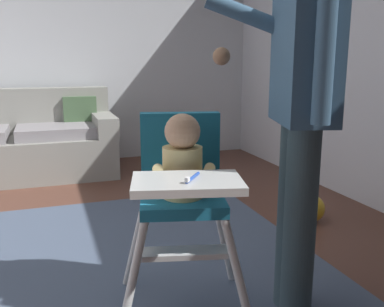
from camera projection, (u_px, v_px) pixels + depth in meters
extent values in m
cube|color=brown|center=(103.00, 276.00, 2.42)|extent=(5.90, 7.09, 0.10)
cube|color=silver|center=(64.00, 46.00, 4.70)|extent=(5.10, 0.06, 2.59)
cube|color=#4C5A71|center=(125.00, 261.00, 2.49)|extent=(2.20, 2.25, 0.01)
cube|color=gray|center=(14.00, 158.00, 4.22)|extent=(1.94, 0.84, 0.40)
cube|color=gray|center=(13.00, 111.00, 4.43)|extent=(1.94, 0.22, 0.46)
cube|color=gray|center=(103.00, 124.00, 4.43)|extent=(0.20, 0.84, 0.20)
cube|color=gray|center=(57.00, 131.00, 4.25)|extent=(0.76, 0.60, 0.11)
cube|color=#4C6B47|center=(80.00, 113.00, 4.53)|extent=(0.35, 0.12, 0.34)
cylinder|color=silver|center=(131.00, 288.00, 1.70)|extent=(0.19, 0.14, 0.53)
cylinder|color=silver|center=(240.00, 283.00, 1.74)|extent=(0.14, 0.19, 0.53)
cylinder|color=silver|center=(136.00, 242.00, 2.13)|extent=(0.14, 0.19, 0.53)
cylinder|color=silver|center=(223.00, 239.00, 2.17)|extent=(0.19, 0.14, 0.53)
cube|color=#1A6E93|center=(182.00, 201.00, 1.87)|extent=(0.44, 0.44, 0.05)
cube|color=#1A6E93|center=(180.00, 150.00, 1.98)|extent=(0.37, 0.16, 0.34)
cube|color=silver|center=(187.00, 183.00, 1.56)|extent=(0.45, 0.35, 0.03)
cube|color=silver|center=(184.00, 253.00, 1.81)|extent=(0.41, 0.19, 0.02)
cylinder|color=#E7D189|center=(183.00, 172.00, 1.83)|extent=(0.21, 0.21, 0.22)
sphere|color=tan|center=(182.00, 131.00, 1.78)|extent=(0.15, 0.15, 0.15)
cylinder|color=#E7D189|center=(158.00, 173.00, 1.78)|extent=(0.08, 0.15, 0.10)
cylinder|color=#E7D189|center=(208.00, 172.00, 1.79)|extent=(0.08, 0.15, 0.10)
cylinder|color=blue|center=(193.00, 177.00, 1.55)|extent=(0.09, 0.11, 0.01)
cube|color=white|center=(187.00, 179.00, 1.50)|extent=(0.02, 0.03, 0.02)
cylinder|color=#354A53|center=(292.00, 216.00, 1.97)|extent=(0.14, 0.14, 0.88)
cylinder|color=#354A53|center=(300.00, 226.00, 1.85)|extent=(0.14, 0.14, 0.88)
cube|color=#365774|center=(305.00, 53.00, 1.76)|extent=(0.31, 0.44, 0.58)
cylinder|color=#365774|center=(258.00, 19.00, 1.90)|extent=(0.48, 0.21, 0.23)
sphere|color=#997051|center=(221.00, 56.00, 1.92)|extent=(0.08, 0.08, 0.08)
cylinder|color=#365774|center=(325.00, 52.00, 1.52)|extent=(0.07, 0.07, 0.52)
sphere|color=gold|center=(311.00, 208.00, 3.08)|extent=(0.20, 0.20, 0.20)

